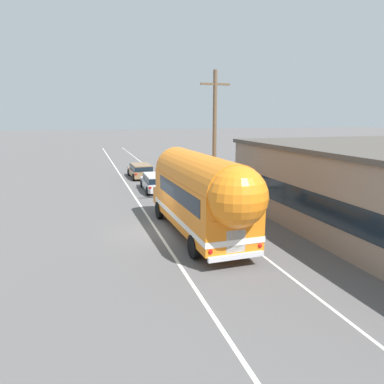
# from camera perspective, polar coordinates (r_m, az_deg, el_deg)

# --- Properties ---
(ground_plane) EXTENTS (300.00, 300.00, 0.00)m
(ground_plane) POSITION_cam_1_polar(r_m,az_deg,el_deg) (18.75, -5.60, -6.23)
(ground_plane) COLOR #565454
(lane_markings) EXTENTS (3.81, 80.00, 0.01)m
(lane_markings) POSITION_cam_1_polar(r_m,az_deg,el_deg) (30.49, -6.93, 0.86)
(lane_markings) COLOR silver
(lane_markings) RESTS_ON ground
(utility_pole) EXTENTS (1.80, 0.24, 8.50)m
(utility_pole) POSITION_cam_1_polar(r_m,az_deg,el_deg) (21.68, 3.62, 8.21)
(utility_pole) COLOR brown
(utility_pole) RESTS_ON ground
(painted_bus) EXTENTS (2.82, 10.80, 4.12)m
(painted_bus) POSITION_cam_1_polar(r_m,az_deg,el_deg) (16.93, 1.65, -0.08)
(painted_bus) COLOR orange
(painted_bus) RESTS_ON ground
(car_lead) EXTENTS (2.00, 4.63, 1.37)m
(car_lead) POSITION_cam_1_polar(r_m,az_deg,el_deg) (28.55, -5.85, 1.73)
(car_lead) COLOR silver
(car_lead) RESTS_ON ground
(car_second) EXTENTS (2.08, 4.58, 1.37)m
(car_second) POSITION_cam_1_polar(r_m,az_deg,el_deg) (34.89, -8.25, 3.54)
(car_second) COLOR olive
(car_second) RESTS_ON ground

